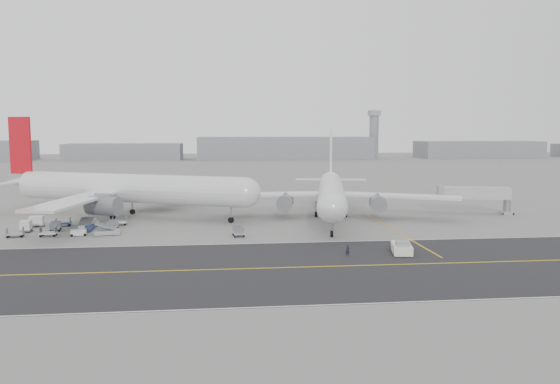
{
  "coord_description": "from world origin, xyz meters",
  "views": [
    {
      "loc": [
        -0.99,
        -87.38,
        17.84
      ],
      "look_at": [
        9.91,
        12.0,
        6.62
      ],
      "focal_mm": 35.0,
      "sensor_mm": 36.0,
      "label": 1
    }
  ],
  "objects": [
    {
      "name": "ground_crew_a",
      "position": [
        17.02,
        -12.29,
        0.8
      ],
      "size": [
        0.63,
        0.46,
        1.6
      ],
      "primitive_type": "imported",
      "rotation": [
        0.0,
        0.0,
        -0.14
      ],
      "color": "black",
      "rests_on": "ground"
    },
    {
      "name": "gse_cluster",
      "position": [
        -27.9,
        12.62,
        0.0
      ],
      "size": [
        25.26,
        20.3,
        2.11
      ],
      "primitive_type": null,
      "rotation": [
        0.0,
        0.0,
        0.12
      ],
      "color": "#A0A0A5",
      "rests_on": "ground"
    },
    {
      "name": "pushback_tug",
      "position": [
        25.21,
        -11.65,
        0.86
      ],
      "size": [
        3.78,
        7.41,
        2.08
      ],
      "rotation": [
        0.0,
        0.0,
        -0.22
      ],
      "color": "white",
      "rests_on": "ground"
    },
    {
      "name": "taxiway",
      "position": [
        5.02,
        -17.98,
        0.01
      ],
      "size": [
        220.0,
        59.0,
        0.03
      ],
      "color": "#262629",
      "rests_on": "ground"
    },
    {
      "name": "airliner_a",
      "position": [
        -21.03,
        27.94,
        6.03
      ],
      "size": [
        57.18,
        55.82,
        20.93
      ],
      "rotation": [
        0.0,
        0.0,
        1.15
      ],
      "color": "silver",
      "rests_on": "ground"
    },
    {
      "name": "control_tower",
      "position": [
        100.0,
        265.0,
        16.25
      ],
      "size": [
        7.0,
        7.0,
        31.25
      ],
      "color": "gray",
      "rests_on": "ground"
    },
    {
      "name": "stray_dolly",
      "position": [
        1.92,
        4.11,
        0.0
      ],
      "size": [
        2.02,
        2.98,
        1.73
      ],
      "primitive_type": null,
      "rotation": [
        0.0,
        0.0,
        0.11
      ],
      "color": "silver",
      "rests_on": "ground"
    },
    {
      "name": "ground",
      "position": [
        0.0,
        0.0,
        0.0
      ],
      "size": [
        700.0,
        700.0,
        0.0
      ],
      "primitive_type": "plane",
      "color": "gray",
      "rests_on": "ground"
    },
    {
      "name": "jet_bridge",
      "position": [
        53.54,
        24.05,
        4.19
      ],
      "size": [
        16.07,
        6.6,
        6.0
      ],
      "rotation": [
        0.0,
        0.0,
        -0.24
      ],
      "color": "gray",
      "rests_on": "ground"
    },
    {
      "name": "airliner_b",
      "position": [
        21.73,
        22.65,
        5.29
      ],
      "size": [
        51.62,
        52.67,
        18.35
      ],
      "rotation": [
        0.0,
        0.0,
        -0.2
      ],
      "color": "silver",
      "rests_on": "ground"
    },
    {
      "name": "horizon_buildings",
      "position": [
        30.0,
        260.0,
        0.0
      ],
      "size": [
        520.0,
        28.0,
        28.0
      ],
      "primitive_type": null,
      "color": "gray",
      "rests_on": "ground"
    }
  ]
}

